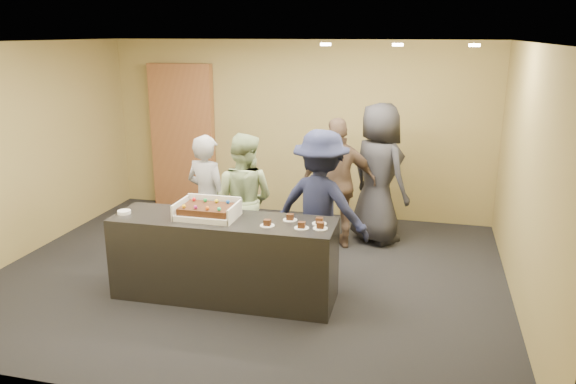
% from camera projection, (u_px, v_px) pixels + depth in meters
% --- Properties ---
extents(room, '(6.04, 6.00, 2.70)m').
position_uv_depth(room, '(246.00, 164.00, 6.40)').
color(room, black).
rests_on(room, ground).
extents(serving_counter, '(2.41, 0.74, 0.90)m').
position_uv_depth(serving_counter, '(224.00, 258.00, 6.06)').
color(serving_counter, black).
rests_on(serving_counter, floor).
extents(storage_cabinet, '(1.06, 0.15, 2.33)m').
position_uv_depth(storage_cabinet, '(183.00, 136.00, 9.14)').
color(storage_cabinet, brown).
rests_on(storage_cabinet, floor).
extents(cake_box, '(0.64, 0.44, 0.19)m').
position_uv_depth(cake_box, '(208.00, 213.00, 5.98)').
color(cake_box, white).
rests_on(cake_box, serving_counter).
extents(sheet_cake, '(0.54, 0.37, 0.11)m').
position_uv_depth(sheet_cake, '(207.00, 209.00, 5.95)').
color(sheet_cake, '#33150B').
rests_on(sheet_cake, cake_box).
extents(plate_stack, '(0.14, 0.14, 0.04)m').
position_uv_depth(plate_stack, '(124.00, 212.00, 6.10)').
color(plate_stack, white).
rests_on(plate_stack, serving_counter).
extents(slice_a, '(0.15, 0.15, 0.07)m').
position_uv_depth(slice_a, '(267.00, 224.00, 5.71)').
color(slice_a, white).
rests_on(slice_a, serving_counter).
extents(slice_b, '(0.15, 0.15, 0.07)m').
position_uv_depth(slice_b, '(290.00, 218.00, 5.88)').
color(slice_b, white).
rests_on(slice_b, serving_counter).
extents(slice_c, '(0.15, 0.15, 0.07)m').
position_uv_depth(slice_c, '(302.00, 226.00, 5.64)').
color(slice_c, white).
rests_on(slice_c, serving_counter).
extents(slice_d, '(0.15, 0.15, 0.07)m').
position_uv_depth(slice_d, '(319.00, 222.00, 5.77)').
color(slice_d, white).
rests_on(slice_d, serving_counter).
extents(slice_e, '(0.15, 0.15, 0.07)m').
position_uv_depth(slice_e, '(320.00, 226.00, 5.63)').
color(slice_e, white).
rests_on(slice_e, serving_counter).
extents(person_server_grey, '(0.68, 0.55, 1.62)m').
position_uv_depth(person_server_grey, '(208.00, 200.00, 6.92)').
color(person_server_grey, '#98989D').
rests_on(person_server_grey, floor).
extents(person_sage_man, '(0.87, 0.71, 1.65)m').
position_uv_depth(person_sage_man, '(243.00, 200.00, 6.88)').
color(person_sage_man, '#97AD7B').
rests_on(person_sage_man, floor).
extents(person_navy_man, '(1.28, 0.93, 1.77)m').
position_uv_depth(person_navy_man, '(321.00, 207.00, 6.38)').
color(person_navy_man, '#191D38').
rests_on(person_navy_man, floor).
extents(person_brown_extra, '(1.11, 0.76, 1.75)m').
position_uv_depth(person_brown_extra, '(338.00, 184.00, 7.39)').
color(person_brown_extra, brown).
rests_on(person_brown_extra, floor).
extents(person_dark_suit, '(1.11, 1.07, 1.92)m').
position_uv_depth(person_dark_suit, '(378.00, 174.00, 7.58)').
color(person_dark_suit, '#25252A').
rests_on(person_dark_suit, floor).
extents(ceiling_spotlights, '(1.72, 0.12, 0.03)m').
position_uv_depth(ceiling_spotlights, '(398.00, 45.00, 6.12)').
color(ceiling_spotlights, '#FFEAC6').
rests_on(ceiling_spotlights, ceiling).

